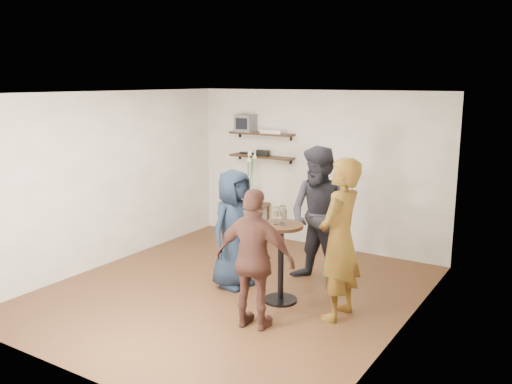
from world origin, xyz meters
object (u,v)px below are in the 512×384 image
Objects in this scene: drinks_table at (281,252)px; person_brown at (255,260)px; crt_monitor at (246,123)px; radio at (263,153)px; person_plaid at (340,240)px; person_dark at (320,217)px; person_navy at (234,229)px; dvd_deck at (273,132)px; side_table at (252,210)px.

drinks_table is 0.82m from person_brown.
crt_monitor is 1.45× the size of radio.
person_plaid is 1.00× the size of person_dark.
crt_monitor is 2.79m from person_navy.
person_navy reaches higher than person_brown.
person_dark is 1.18× the size of person_navy.
drinks_table is at bearing -90.00° from person_plaid.
crt_monitor is 0.80× the size of dvd_deck.
person_dark is 1.16m from person_navy.
crt_monitor is 0.20× the size of person_navy.
radio is (0.35, 0.00, -0.50)m from crt_monitor.
person_brown is at bearing -80.38° from person_dark.
dvd_deck is 1.82× the size of radio.
person_plaid is (2.27, -2.36, -0.95)m from dvd_deck.
person_navy is at bearing -93.09° from person_plaid.
side_table is (-0.10, -0.21, -1.00)m from radio.
radio is 2.45m from person_dark.
side_table is at bearing -145.59° from dvd_deck.
dvd_deck is 0.25× the size of person_brown.
person_brown reaches higher than side_table.
dvd_deck is at bearing -71.29° from person_brown.
person_plaid reaches higher than drinks_table.
crt_monitor is at bearing -126.95° from person_plaid.
dvd_deck is at bearing 122.45° from drinks_table.
dvd_deck is at bearing 0.00° from crt_monitor.
person_navy reaches higher than drinks_table.
person_brown is (1.59, -3.11, -1.10)m from dvd_deck.
person_plaid is (2.48, -2.36, -0.57)m from radio.
person_plaid is at bearing -46.02° from dvd_deck.
person_navy is at bearing -134.07° from person_dark.
side_table is 2.23m from person_navy.
person_plaid reaches higher than side_table.
side_table is (0.25, -0.21, -1.50)m from crt_monitor.
crt_monitor is at bearing 180.00° from dvd_deck.
crt_monitor is at bearing 180.00° from radio.
radio is 3.66m from person_brown.
dvd_deck reaches higher than person_brown.
crt_monitor is 0.57m from dvd_deck.
radio is 0.14× the size of person_navy.
crt_monitor is 0.51× the size of side_table.
drinks_table is 0.82m from person_navy.
dvd_deck is 0.25× the size of person_navy.
radio reaches higher than side_table.
person_dark reaches higher than side_table.
crt_monitor is 3.37m from drinks_table.
person_dark reaches higher than radio.
side_table is at bearing -40.15° from crt_monitor.
crt_monitor reaches higher than side_table.
side_table is 0.39× the size of person_navy.
person_brown is at bearing -62.93° from dvd_deck.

